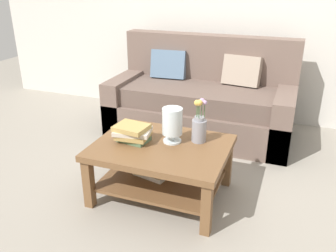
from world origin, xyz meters
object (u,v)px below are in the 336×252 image
object	(u,v)px
couch	(201,102)
flower_pitcher	(199,126)
glass_hurricane_vase	(172,123)
book_stack_main	(133,133)
coffee_table	(161,159)

from	to	relation	value
couch	flower_pitcher	world-z (taller)	couch
glass_hurricane_vase	flower_pitcher	distance (m)	0.21
couch	glass_hurricane_vase	bearing A→B (deg)	-85.00
glass_hurricane_vase	couch	bearing A→B (deg)	95.00
book_stack_main	flower_pitcher	distance (m)	0.53
glass_hurricane_vase	coffee_table	bearing A→B (deg)	-128.16
book_stack_main	coffee_table	bearing A→B (deg)	3.03
flower_pitcher	couch	bearing A→B (deg)	104.43
coffee_table	book_stack_main	world-z (taller)	book_stack_main
glass_hurricane_vase	book_stack_main	bearing A→B (deg)	-162.24
coffee_table	book_stack_main	distance (m)	0.31
coffee_table	flower_pitcher	size ratio (longest dim) A/B	2.90
glass_hurricane_vase	flower_pitcher	world-z (taller)	flower_pitcher
book_stack_main	glass_hurricane_vase	distance (m)	0.33
glass_hurricane_vase	flower_pitcher	xyz separation A→B (m)	(0.19, 0.08, -0.03)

